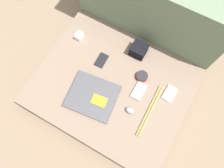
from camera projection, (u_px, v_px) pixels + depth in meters
The scene contains 12 objects.
ground_plane at pixel (112, 90), 1.50m from camera, with size 8.00×8.00×0.00m, color #7A6651.
couch_seat at pixel (112, 87), 1.45m from camera, with size 0.98×0.79×0.10m.
couch_backrest at pixel (150, 12), 1.38m from camera, with size 0.98×0.20×0.54m.
laptop at pixel (93, 96), 1.36m from camera, with size 0.33×0.29×0.03m.
computer_mouse at pixel (130, 110), 1.33m from camera, with size 0.06×0.04×0.03m.
speaker_puck at pixel (142, 76), 1.40m from camera, with size 0.08×0.08×0.03m.
phone_silver at pixel (101, 60), 1.45m from camera, with size 0.06×0.10×0.01m.
phone_black at pixel (139, 91), 1.38m from camera, with size 0.07×0.12×0.01m.
phone_small at pixel (170, 94), 1.37m from camera, with size 0.07×0.11×0.01m.
camera_pouch at pixel (139, 50), 1.44m from camera, with size 0.10×0.10×0.08m.
charger_brick at pixel (79, 36), 1.50m from camera, with size 0.04×0.06×0.04m.
drumstick_pair at pixel (150, 110), 1.34m from camera, with size 0.04×0.35×0.01m.
Camera 1 is at (0.22, -0.39, 1.43)m, focal length 35.00 mm.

